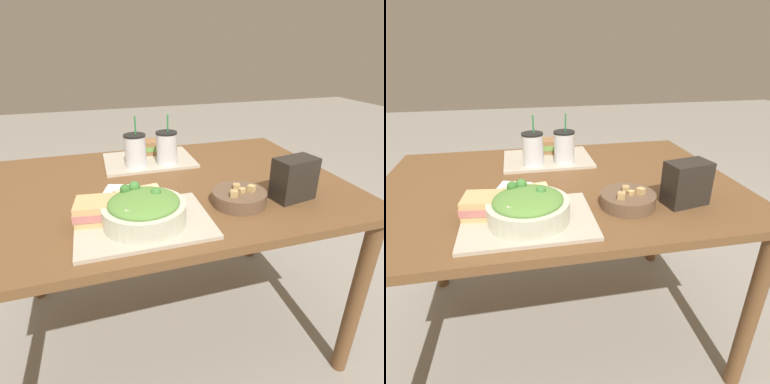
% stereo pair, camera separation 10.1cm
% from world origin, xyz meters
% --- Properties ---
extents(ground_plane, '(12.00, 12.00, 0.00)m').
position_xyz_m(ground_plane, '(0.00, 0.00, 0.00)').
color(ground_plane, gray).
extents(dining_table, '(1.40, 0.98, 0.77)m').
position_xyz_m(dining_table, '(0.00, 0.00, 0.68)').
color(dining_table, brown).
rests_on(dining_table, ground_plane).
extents(tray_near, '(0.40, 0.30, 0.01)m').
position_xyz_m(tray_near, '(-0.14, -0.29, 0.78)').
color(tray_near, '#BCB29E').
rests_on(tray_near, dining_table).
extents(tray_far, '(0.40, 0.30, 0.01)m').
position_xyz_m(tray_far, '(-0.02, 0.28, 0.78)').
color(tray_far, '#BCB29E').
rests_on(tray_far, dining_table).
extents(salad_bowl, '(0.25, 0.25, 0.11)m').
position_xyz_m(salad_bowl, '(-0.13, -0.30, 0.83)').
color(salad_bowl, beige).
rests_on(salad_bowl, tray_near).
extents(soup_bowl, '(0.19, 0.19, 0.07)m').
position_xyz_m(soup_bowl, '(0.20, -0.25, 0.80)').
color(soup_bowl, brown).
rests_on(soup_bowl, dining_table).
extents(sandwich_near, '(0.15, 0.13, 0.06)m').
position_xyz_m(sandwich_near, '(-0.26, -0.24, 0.82)').
color(sandwich_near, tan).
rests_on(sandwich_near, tray_near).
extents(baguette_near, '(0.15, 0.09, 0.06)m').
position_xyz_m(baguette_near, '(-0.13, -0.17, 0.81)').
color(baguette_near, '#DBBC84').
rests_on(baguette_near, tray_near).
extents(sandwich_far, '(0.14, 0.11, 0.06)m').
position_xyz_m(sandwich_far, '(0.01, 0.36, 0.82)').
color(sandwich_far, olive).
rests_on(sandwich_far, tray_far).
extents(baguette_far, '(0.15, 0.10, 0.06)m').
position_xyz_m(baguette_far, '(0.05, 0.39, 0.81)').
color(baguette_far, '#DBBC84').
rests_on(baguette_far, tray_far).
extents(drink_cup_dark, '(0.09, 0.09, 0.22)m').
position_xyz_m(drink_cup_dark, '(-0.09, 0.20, 0.85)').
color(drink_cup_dark, silver).
rests_on(drink_cup_dark, tray_far).
extents(drink_cup_red, '(0.09, 0.09, 0.22)m').
position_xyz_m(drink_cup_red, '(0.05, 0.20, 0.85)').
color(drink_cup_red, silver).
rests_on(drink_cup_red, tray_far).
extents(chip_bag, '(0.16, 0.11, 0.15)m').
position_xyz_m(chip_bag, '(0.40, -0.26, 0.85)').
color(chip_bag, '#28231E').
rests_on(chip_bag, dining_table).
extents(napkin_folded, '(0.14, 0.12, 0.00)m').
position_xyz_m(napkin_folded, '(-0.18, -0.01, 0.77)').
color(napkin_folded, white).
rests_on(napkin_folded, dining_table).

